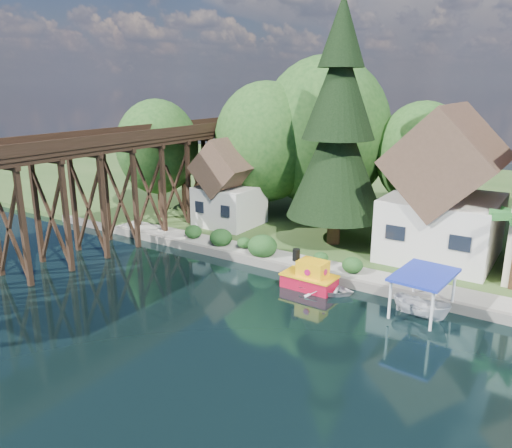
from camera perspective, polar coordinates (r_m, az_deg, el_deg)
The scene contains 13 objects.
ground at distance 28.43m, azimuth -2.31°, elevation -11.09°, with size 140.00×140.00×0.00m, color black.
bank at distance 57.92m, azimuth 17.63°, elevation 2.55°, with size 140.00×52.00×0.50m, color #2A481D.
seawall at distance 33.02m, azimuth 11.63°, elevation -6.85°, with size 60.00×0.40×0.62m, color slate.
promenade at distance 33.49m, azimuth 15.68°, elevation -6.39°, with size 50.00×2.60×0.06m, color gray.
trestle_bridge at distance 40.84m, azimuth -16.65°, elevation 4.59°, with size 4.12×44.18×9.30m.
house_left at distance 38.17m, azimuth 20.75°, elevation 3.14°, with size 7.64×8.64×11.02m.
shed at distance 44.46m, azimuth -3.06°, elevation 4.12°, with size 5.09×5.40×7.85m.
bg_trees at distance 44.38m, azimuth 15.00°, elevation 8.11°, with size 49.90×13.30×10.57m.
shrubs at distance 37.44m, azimuth 0.16°, elevation -2.25°, with size 15.76×2.47×1.70m.
conifer at distance 38.58m, azimuth 9.37°, elevation 10.55°, with size 7.54×7.54×18.56m.
tugboat at distance 32.58m, azimuth 6.19°, elevation -6.07°, with size 3.54×2.00×2.53m.
boat_white_a at distance 32.14m, azimuth 8.13°, elevation -7.23°, with size 2.45×3.42×0.71m, color silver.
boat_canopy at distance 29.97m, azimuth 18.45°, elevation -8.07°, with size 3.43×4.35×2.66m.
Camera 1 is at (14.82, -20.54, 12.91)m, focal length 35.00 mm.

